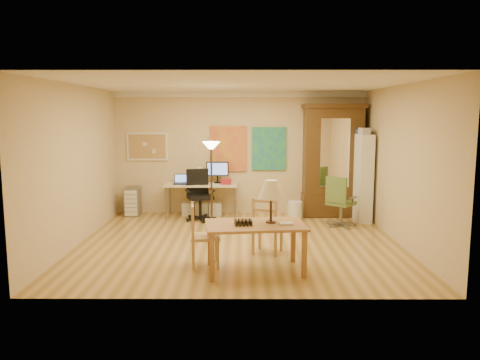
{
  "coord_description": "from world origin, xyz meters",
  "views": [
    {
      "loc": [
        0.05,
        -7.88,
        2.2
      ],
      "look_at": [
        0.02,
        0.3,
        1.06
      ],
      "focal_mm": 35.0,
      "sensor_mm": 36.0,
      "label": 1
    }
  ],
  "objects_px": {
    "dining_table": "(261,214)",
    "office_chair_black": "(200,207)",
    "office_chair_green": "(340,213)",
    "computer_desk": "(203,196)",
    "armoire": "(332,168)",
    "bookshelf": "(362,178)"
  },
  "relations": [
    {
      "from": "office_chair_black",
      "to": "bookshelf",
      "type": "bearing_deg",
      "value": -0.8
    },
    {
      "from": "dining_table",
      "to": "armoire",
      "type": "bearing_deg",
      "value": 65.37
    },
    {
      "from": "armoire",
      "to": "bookshelf",
      "type": "xyz_separation_m",
      "value": [
        0.54,
        -0.52,
        -0.16
      ]
    },
    {
      "from": "dining_table",
      "to": "bookshelf",
      "type": "relative_size",
      "value": 0.81
    },
    {
      "from": "office_chair_green",
      "to": "bookshelf",
      "type": "height_order",
      "value": "bookshelf"
    },
    {
      "from": "dining_table",
      "to": "office_chair_black",
      "type": "xyz_separation_m",
      "value": [
        -1.15,
        3.22,
        -0.53
      ]
    },
    {
      "from": "armoire",
      "to": "bookshelf",
      "type": "distance_m",
      "value": 0.76
    },
    {
      "from": "dining_table",
      "to": "computer_desk",
      "type": "xyz_separation_m",
      "value": [
        -1.12,
        3.61,
        -0.39
      ]
    },
    {
      "from": "dining_table",
      "to": "office_chair_green",
      "type": "distance_m",
      "value": 3.19
    },
    {
      "from": "computer_desk",
      "to": "armoire",
      "type": "relative_size",
      "value": 0.64
    },
    {
      "from": "office_chair_black",
      "to": "armoire",
      "type": "distance_m",
      "value": 2.99
    },
    {
      "from": "office_chair_black",
      "to": "armoire",
      "type": "xyz_separation_m",
      "value": [
        2.85,
        0.48,
        0.77
      ]
    },
    {
      "from": "dining_table",
      "to": "armoire",
      "type": "height_order",
      "value": "armoire"
    },
    {
      "from": "armoire",
      "to": "bookshelf",
      "type": "bearing_deg",
      "value": -44.32
    },
    {
      "from": "dining_table",
      "to": "bookshelf",
      "type": "xyz_separation_m",
      "value": [
        2.23,
        3.17,
        0.08
      ]
    },
    {
      "from": "dining_table",
      "to": "office_chair_black",
      "type": "relative_size",
      "value": 1.37
    },
    {
      "from": "dining_table",
      "to": "armoire",
      "type": "distance_m",
      "value": 4.07
    },
    {
      "from": "office_chair_green",
      "to": "armoire",
      "type": "distance_m",
      "value": 1.3
    },
    {
      "from": "computer_desk",
      "to": "bookshelf",
      "type": "height_order",
      "value": "bookshelf"
    },
    {
      "from": "bookshelf",
      "to": "armoire",
      "type": "bearing_deg",
      "value": 135.68
    },
    {
      "from": "dining_table",
      "to": "computer_desk",
      "type": "height_order",
      "value": "dining_table"
    },
    {
      "from": "computer_desk",
      "to": "armoire",
      "type": "xyz_separation_m",
      "value": [
        2.81,
        0.08,
        0.62
      ]
    }
  ]
}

